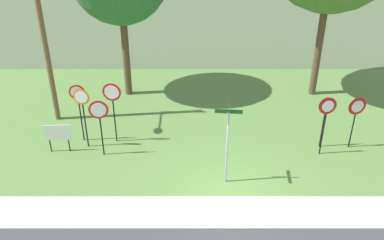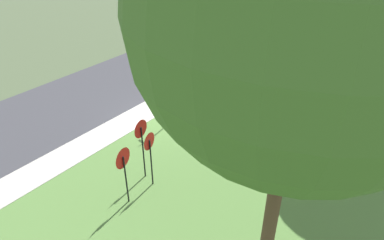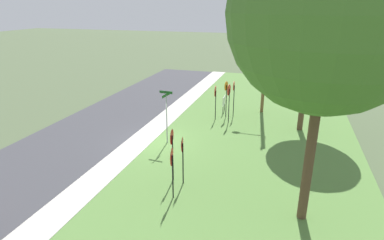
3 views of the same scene
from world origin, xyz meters
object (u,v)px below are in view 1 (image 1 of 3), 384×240
object	(u,v)px
stop_sign_near_left	(111,100)
yield_sign_near_right	(325,112)
yield_sign_far_left	(324,111)
stop_sign_near_right	(81,106)
notice_board	(56,134)
stop_sign_far_left	(97,116)
stop_sign_far_center	(76,101)
street_name_post	(226,138)
yield_sign_near_left	(354,111)
utility_pole	(38,23)

from	to	relation	value
stop_sign_near_left	yield_sign_near_right	world-z (taller)	stop_sign_near_left
yield_sign_near_right	yield_sign_far_left	distance (m)	0.61
stop_sign_near_right	yield_sign_far_left	distance (m)	9.85
yield_sign_far_left	notice_board	bearing A→B (deg)	170.79
stop_sign_far_left	stop_sign_far_center	world-z (taller)	stop_sign_far_center
street_name_post	notice_board	distance (m)	7.13
stop_sign_near_right	street_name_post	world-z (taller)	street_name_post
stop_sign_near_right	yield_sign_near_left	bearing A→B (deg)	8.23
stop_sign_far_left	yield_sign_near_left	xyz separation A→B (m)	(10.30, 0.56, -0.07)
stop_sign_far_left	yield_sign_near_right	bearing A→B (deg)	-4.62
stop_sign_near_right	notice_board	size ratio (longest dim) A/B	2.15
street_name_post	utility_pole	size ratio (longest dim) A/B	0.37
stop_sign_far_center	utility_pole	xyz separation A→B (m)	(-1.68, 1.83, 2.78)
street_name_post	stop_sign_near_left	bearing A→B (deg)	152.60
stop_sign_near_left	yield_sign_near_left	world-z (taller)	stop_sign_near_left
stop_sign_far_center	yield_sign_far_left	distance (m)	10.16
yield_sign_near_right	utility_pole	bearing A→B (deg)	158.87
notice_board	yield_sign_near_right	bearing A→B (deg)	-3.42
stop_sign_near_right	street_name_post	bearing A→B (deg)	-14.54
stop_sign_far_center	yield_sign_near_right	xyz separation A→B (m)	(9.99, -1.07, 0.02)
stop_sign_far_center	yield_sign_near_left	distance (m)	11.39
stop_sign_near_right	utility_pole	bearing A→B (deg)	138.81
stop_sign_near_right	stop_sign_far_center	size ratio (longest dim) A/B	1.02
yield_sign_far_left	stop_sign_near_right	bearing A→B (deg)	168.94
stop_sign_far_center	street_name_post	size ratio (longest dim) A/B	0.83
street_name_post	notice_board	world-z (taller)	street_name_post
yield_sign_near_right	stop_sign_near_right	bearing A→B (deg)	169.47
stop_sign_far_center	yield_sign_near_left	size ratio (longest dim) A/B	1.13
stop_sign_near_left	notice_board	xyz separation A→B (m)	(-2.22, -0.77, -1.19)
yield_sign_near_left	street_name_post	size ratio (longest dim) A/B	0.73
stop_sign_near_left	yield_sign_far_left	bearing A→B (deg)	2.26
utility_pole	street_name_post	bearing A→B (deg)	-31.83
yield_sign_far_left	utility_pole	bearing A→B (deg)	157.80
utility_pole	notice_board	size ratio (longest dim) A/B	6.95
notice_board	utility_pole	bearing A→B (deg)	106.23
notice_board	yield_sign_near_left	bearing A→B (deg)	-0.90
yield_sign_near_left	stop_sign_near_right	bearing A→B (deg)	168.66
stop_sign_near_left	stop_sign_near_right	bearing A→B (deg)	-154.95
yield_sign_far_left	stop_sign_far_center	bearing A→B (deg)	166.11
yield_sign_far_left	stop_sign_far_left	bearing A→B (deg)	172.86
yield_sign_near_left	notice_board	distance (m)	12.19
stop_sign_near_left	yield_sign_near_right	xyz separation A→B (m)	(8.55, -0.98, -0.09)
stop_sign_near_left	yield_sign_near_left	xyz separation A→B (m)	(9.93, -0.47, -0.28)
yield_sign_near_left	yield_sign_near_right	world-z (taller)	yield_sign_near_right
notice_board	stop_sign_near_right	bearing A→B (deg)	15.79
stop_sign_far_center	yield_sign_near_left	xyz separation A→B (m)	(11.37, -0.56, -0.16)
stop_sign_near_right	stop_sign_far_left	world-z (taller)	stop_sign_near_right
stop_sign_far_center	utility_pole	bearing A→B (deg)	130.32
stop_sign_near_right	yield_sign_far_left	xyz separation A→B (m)	(9.85, -0.02, -0.22)
stop_sign_near_left	yield_sign_far_left	distance (m)	8.72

